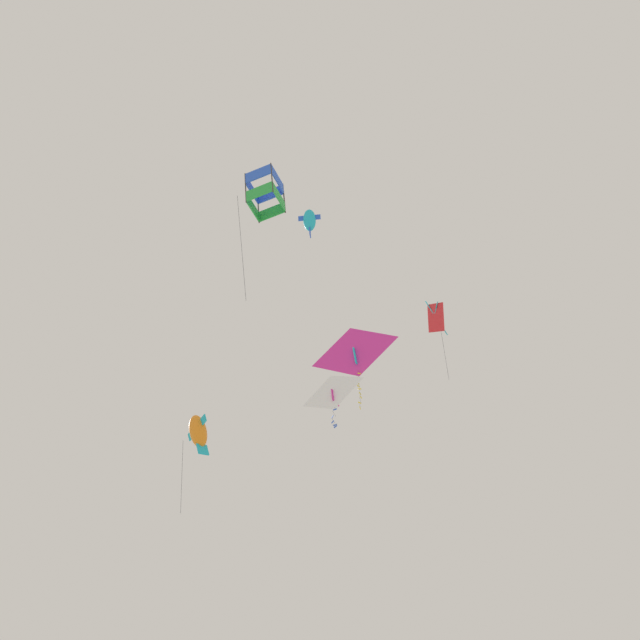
% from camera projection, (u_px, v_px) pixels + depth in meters
% --- Properties ---
extents(kite_delta_low_drifter, '(2.02, 1.64, 3.10)m').
position_uv_depth(kite_delta_low_drifter, '(333.00, 393.00, 38.86)').
color(kite_delta_low_drifter, white).
extents(kite_diamond_highest, '(1.91, 1.09, 4.93)m').
position_uv_depth(kite_diamond_highest, '(436.00, 318.00, 40.28)').
color(kite_diamond_highest, red).
extents(kite_delta_far_centre, '(2.96, 3.02, 5.08)m').
position_uv_depth(kite_delta_far_centre, '(355.00, 353.00, 44.09)').
color(kite_delta_far_centre, '#DB2D93').
extents(kite_fish_mid_left, '(1.82, 1.40, 4.62)m').
position_uv_depth(kite_fish_mid_left, '(198.00, 431.00, 36.37)').
color(kite_fish_mid_left, orange).
extents(kite_fish_near_right, '(1.11, 1.00, 1.54)m').
position_uv_depth(kite_fish_near_right, '(310.00, 220.00, 39.21)').
color(kite_fish_near_right, '#1EB2C6').
extents(kite_box_upper_right, '(2.32, 2.05, 6.92)m').
position_uv_depth(kite_box_upper_right, '(265.00, 193.00, 33.75)').
color(kite_box_upper_right, blue).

